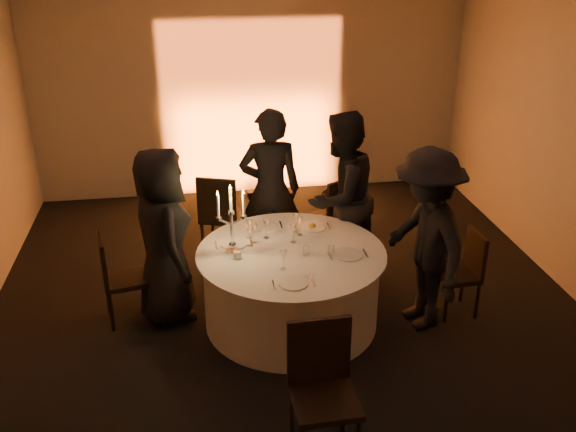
{
  "coord_description": "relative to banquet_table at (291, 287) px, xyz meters",
  "views": [
    {
      "loc": [
        -0.86,
        -5.3,
        3.58
      ],
      "look_at": [
        0.0,
        0.2,
        1.05
      ],
      "focal_mm": 40.0,
      "sensor_mm": 36.0,
      "label": 1
    }
  ],
  "objects": [
    {
      "name": "floor",
      "position": [
        0.0,
        0.0,
        -0.38
      ],
      "size": [
        7.0,
        7.0,
        0.0
      ],
      "primitive_type": "plane",
      "color": "black",
      "rests_on": "ground"
    },
    {
      "name": "ceiling",
      "position": [
        0.0,
        0.0,
        2.62
      ],
      "size": [
        7.0,
        7.0,
        0.0
      ],
      "primitive_type": "plane",
      "rotation": [
        3.14,
        0.0,
        0.0
      ],
      "color": "silver",
      "rests_on": "wall_back"
    },
    {
      "name": "wall_back",
      "position": [
        0.0,
        3.5,
        1.12
      ],
      "size": [
        7.0,
        0.0,
        7.0
      ],
      "primitive_type": "plane",
      "rotation": [
        1.57,
        0.0,
        0.0
      ],
      "color": "#ACA89F",
      "rests_on": "floor"
    },
    {
      "name": "uplighter_fixture",
      "position": [
        0.0,
        3.2,
        -0.33
      ],
      "size": [
        0.25,
        0.12,
        0.1
      ],
      "primitive_type": "cube",
      "color": "black",
      "rests_on": "floor"
    },
    {
      "name": "banquet_table",
      "position": [
        0.0,
        0.0,
        0.0
      ],
      "size": [
        1.8,
        1.8,
        0.77
      ],
      "color": "black",
      "rests_on": "floor"
    },
    {
      "name": "chair_left",
      "position": [
        -1.66,
        0.28,
        0.13
      ],
      "size": [
        0.47,
        0.47,
        0.92
      ],
      "rotation": [
        0.0,
        0.0,
        1.76
      ],
      "color": "black",
      "rests_on": "floor"
    },
    {
      "name": "chair_back_left",
      "position": [
        -0.59,
        1.45,
        0.2
      ],
      "size": [
        0.58,
        0.58,
        1.03
      ],
      "rotation": [
        0.0,
        0.0,
        2.79
      ],
      "color": "black",
      "rests_on": "floor"
    },
    {
      "name": "chair_back_right",
      "position": [
        0.71,
        1.21,
        0.2
      ],
      "size": [
        0.61,
        0.61,
        1.03
      ],
      "rotation": [
        0.0,
        0.0,
        -2.66
      ],
      "color": "black",
      "rests_on": "floor"
    },
    {
      "name": "chair_right",
      "position": [
        1.72,
        -0.08,
        0.1
      ],
      "size": [
        0.4,
        0.4,
        0.87
      ],
      "rotation": [
        0.0,
        0.0,
        -1.52
      ],
      "color": "black",
      "rests_on": "floor"
    },
    {
      "name": "chair_front",
      "position": [
        -0.05,
        -1.7,
        0.22
      ],
      "size": [
        0.48,
        0.48,
        1.06
      ],
      "rotation": [
        0.0,
        0.0,
        0.03
      ],
      "color": "black",
      "rests_on": "floor"
    },
    {
      "name": "guest_left",
      "position": [
        -1.19,
        0.3,
        0.49
      ],
      "size": [
        0.75,
        0.97,
        1.75
      ],
      "primitive_type": "imported",
      "rotation": [
        0.0,
        0.0,
        1.82
      ],
      "color": "black",
      "rests_on": "floor"
    },
    {
      "name": "guest_back_left",
      "position": [
        -0.05,
        1.17,
        0.54
      ],
      "size": [
        0.69,
        0.47,
        1.85
      ],
      "primitive_type": "imported",
      "rotation": [
        0.0,
        0.0,
        3.1
      ],
      "color": "black",
      "rests_on": "floor"
    },
    {
      "name": "guest_back_right",
      "position": [
        0.66,
        0.84,
        0.55
      ],
      "size": [
        1.15,
        1.12,
        1.87
      ],
      "primitive_type": "imported",
      "rotation": [
        0.0,
        0.0,
        -2.47
      ],
      "color": "black",
      "rests_on": "floor"
    },
    {
      "name": "guest_right",
      "position": [
        1.24,
        -0.2,
        0.51
      ],
      "size": [
        0.84,
        1.25,
        1.79
      ],
      "primitive_type": "imported",
      "rotation": [
        0.0,
        0.0,
        -1.41
      ],
      "color": "black",
      "rests_on": "floor"
    },
    {
      "name": "plate_left",
      "position": [
        -0.52,
        0.23,
        0.39
      ],
      "size": [
        0.36,
        0.26,
        0.01
      ],
      "color": "white",
      "rests_on": "banquet_table"
    },
    {
      "name": "plate_back_left",
      "position": [
        -0.18,
        0.59,
        0.39
      ],
      "size": [
        0.36,
        0.27,
        0.01
      ],
      "color": "white",
      "rests_on": "banquet_table"
    },
    {
      "name": "plate_back_right",
      "position": [
        0.3,
        0.49,
        0.4
      ],
      "size": [
        0.36,
        0.28,
        0.08
      ],
      "color": "white",
      "rests_on": "banquet_table"
    },
    {
      "name": "plate_right",
      "position": [
        0.51,
        -0.15,
        0.39
      ],
      "size": [
        0.36,
        0.28,
        0.01
      ],
      "color": "white",
      "rests_on": "banquet_table"
    },
    {
      "name": "plate_front",
      "position": [
        -0.08,
        -0.59,
        0.39
      ],
      "size": [
        0.35,
        0.26,
        0.01
      ],
      "color": "white",
      "rests_on": "banquet_table"
    },
    {
      "name": "coffee_cup",
      "position": [
        -0.52,
        -0.05,
        0.42
      ],
      "size": [
        0.11,
        0.11,
        0.07
      ],
      "color": "white",
      "rests_on": "banquet_table"
    },
    {
      "name": "candelabra",
      "position": [
        -0.55,
        0.08,
        0.62
      ],
      "size": [
        0.29,
        0.14,
        0.69
      ],
      "color": "silver",
      "rests_on": "banquet_table"
    },
    {
      "name": "wine_glass_a",
      "position": [
        0.14,
        0.34,
        0.52
      ],
      "size": [
        0.07,
        0.07,
        0.19
      ],
      "color": "silver",
      "rests_on": "banquet_table"
    },
    {
      "name": "wine_glass_b",
      "position": [
        0.12,
        0.42,
        0.52
      ],
      "size": [
        0.07,
        0.07,
        0.19
      ],
      "color": "silver",
      "rests_on": "banquet_table"
    },
    {
      "name": "wine_glass_c",
      "position": [
        -0.12,
        -0.32,
        0.52
      ],
      "size": [
        0.07,
        0.07,
        0.19
      ],
      "color": "silver",
      "rests_on": "banquet_table"
    },
    {
      "name": "wine_glass_d",
      "position": [
        -0.37,
        0.18,
        0.52
      ],
      "size": [
        0.07,
        0.07,
        0.19
      ],
      "color": "silver",
      "rests_on": "banquet_table"
    },
    {
      "name": "wine_glass_e",
      "position": [
        -0.32,
        0.25,
        0.52
      ],
      "size": [
        0.07,
        0.07,
        0.19
      ],
      "color": "silver",
      "rests_on": "banquet_table"
    },
    {
      "name": "wine_glass_f",
      "position": [
        0.05,
        0.19,
        0.52
      ],
      "size": [
        0.07,
        0.07,
        0.19
      ],
      "color": "silver",
      "rests_on": "banquet_table"
    },
    {
      "name": "wine_glass_g",
      "position": [
        -0.36,
        0.36,
        0.52
      ],
      "size": [
        0.07,
        0.07,
        0.19
      ],
      "color": "silver",
      "rests_on": "banquet_table"
    },
    {
      "name": "wine_glass_h",
      "position": [
        -0.2,
        0.33,
        0.52
      ],
      "size": [
        0.07,
        0.07,
        0.19
      ],
      "color": "silver",
      "rests_on": "banquet_table"
    },
    {
      "name": "tumbler_a",
      "position": [
        0.13,
        -0.09,
        0.43
      ],
      "size": [
        0.07,
        0.07,
        0.09
      ],
      "primitive_type": "cylinder",
      "color": "silver",
      "rests_on": "banquet_table"
    },
    {
      "name": "tumbler_b",
      "position": [
        0.36,
        -0.11,
        0.43
      ],
      "size": [
        0.07,
        0.07,
        0.09
      ],
      "primitive_type": "cylinder",
      "color": "silver",
      "rests_on": "banquet_table"
    }
  ]
}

